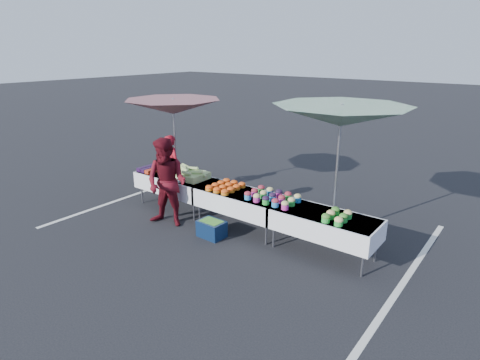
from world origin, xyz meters
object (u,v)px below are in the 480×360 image
Objects in this scene: table_left at (176,182)px; customer at (167,183)px; table_center at (240,200)px; umbrella_right at (341,117)px; storage_bin at (212,228)px; vendor at (172,165)px; table_right at (324,223)px; umbrella_left at (173,107)px.

table_left is 1.04× the size of customer.
table_center is 2.47m from umbrella_right.
table_left is 3.66× the size of storage_bin.
customer reaches higher than vendor.
table_left and table_right have the same top height.
umbrella_left is 0.92× the size of umbrella_right.
umbrella_right is (1.61, 0.80, 1.69)m from table_center.
table_left is 1.00× the size of table_center.
customer is at bearing 142.10° from vendor.
customer is 0.55× the size of umbrella_right.
table_center is at bearing 76.59° from storage_bin.
table_right is 3.66× the size of storage_bin.
umbrella_left is (-2.50, 0.71, 1.52)m from table_center.
table_left reaches higher than storage_bin.
umbrella_left is at bearing -76.08° from vendor.
storage_bin is at bearing 160.95° from vendor.
vendor is at bearing -84.53° from umbrella_left.
umbrella_right is at bearing -168.05° from vendor.
umbrella_left is at bearing 134.66° from table_left.
vendor reaches higher than storage_bin.
umbrella_left is at bearing 164.18° from table_center.
vendor is 1.80m from customer.
table_right is at bearing 0.00° from table_center.
umbrella_right is (-0.19, 0.80, 1.69)m from table_right.
table_right is at bearing 0.00° from table_left.
table_right is (1.80, 0.00, 0.00)m from table_center.
umbrella_left is (-0.70, 0.71, 1.52)m from table_left.
vendor is 1.37m from umbrella_left.
vendor is (-0.68, 0.55, 0.15)m from table_left.
customer is at bearing -166.16° from table_right.
table_right is at bearing 20.22° from storage_bin.
table_left is at bearing 180.00° from table_right.
table_center reaches higher than storage_bin.
table_right is 4.32m from vendor.
storage_bin is (1.06, 0.10, -0.72)m from customer.
customer is (1.24, -1.30, 0.15)m from vendor.
table_center is at bearing 175.97° from vendor.
vendor is at bearing 167.52° from table_center.
table_left is at bearing 180.00° from table_center.
umbrella_right reaches higher than table_left.
table_left is at bearing 111.19° from customer.
table_right is 1.88m from umbrella_right.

